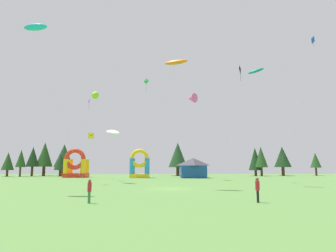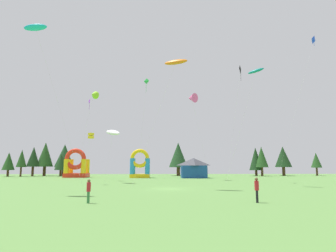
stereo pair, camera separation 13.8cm
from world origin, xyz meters
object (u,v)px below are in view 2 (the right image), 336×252
object	(u,v)px
kite_green_diamond	(146,83)
kite_yellow_box	(91,136)
person_far_side	(257,188)
inflatable_blue_arch	(140,167)
kite_cyan_parafoil	(35,28)
kite_orange_parafoil	(176,62)
kite_white_parafoil	(113,132)
kite_purple_diamond	(90,102)
festival_tent	(194,168)
kite_lime_delta	(94,95)
inflatable_orange_dome	(76,167)
kite_teal_parafoil	(256,71)
kite_pink_delta	(192,98)
kite_blue_diamond	(314,41)
person_near_camera	(89,189)
kite_black_diamond	(241,70)

from	to	relation	value
kite_green_diamond	kite_yellow_box	size ratio (longest dim) A/B	2.53
person_far_side	inflatable_blue_arch	size ratio (longest dim) A/B	0.29
kite_cyan_parafoil	kite_green_diamond	distance (m)	26.64
kite_orange_parafoil	kite_white_parafoil	size ratio (longest dim) A/B	1.81
kite_purple_diamond	festival_tent	size ratio (longest dim) A/B	3.11
kite_lime_delta	person_far_side	world-z (taller)	kite_lime_delta
kite_cyan_parafoil	inflatable_orange_dome	world-z (taller)	kite_cyan_parafoil
kite_purple_diamond	kite_green_diamond	size ratio (longest dim) A/B	0.90
kite_teal_parafoil	inflatable_orange_dome	bearing A→B (deg)	139.09
kite_pink_delta	person_far_side	xyz separation A→B (m)	(0.58, -35.52, -15.41)
kite_purple_diamond	kite_yellow_box	distance (m)	22.16
kite_orange_parafoil	kite_blue_diamond	size ratio (longest dim) A/B	0.58
inflatable_orange_dome	person_near_camera	bearing A→B (deg)	-73.32
kite_green_diamond	festival_tent	xyz separation A→B (m)	(10.46, 11.29, -16.39)
kite_white_parafoil	festival_tent	bearing A→B (deg)	49.53
kite_white_parafoil	kite_pink_delta	world-z (taller)	kite_pink_delta
person_near_camera	kite_pink_delta	bearing A→B (deg)	-56.86
inflatable_orange_dome	kite_blue_diamond	bearing A→B (deg)	-16.78
kite_orange_parafoil	kite_blue_diamond	distance (m)	36.36
kite_lime_delta	inflatable_orange_dome	world-z (taller)	kite_lime_delta
kite_pink_delta	kite_purple_diamond	bearing A→B (deg)	165.81
kite_black_diamond	inflatable_blue_arch	xyz separation A→B (m)	(-18.70, 18.22, -16.89)
kite_lime_delta	kite_white_parafoil	size ratio (longest dim) A/B	1.91
festival_tent	inflatable_blue_arch	bearing A→B (deg)	174.17
inflatable_blue_arch	inflatable_orange_dome	distance (m)	15.27
kite_blue_diamond	inflatable_orange_dome	distance (m)	58.34
kite_lime_delta	person_near_camera	world-z (taller)	kite_lime_delta
kite_lime_delta	kite_white_parafoil	bearing A→B (deg)	-56.46
kite_purple_diamond	kite_green_diamond	bearing A→B (deg)	-35.09
kite_yellow_box	person_near_camera	xyz separation A→B (m)	(5.01, -21.65, -6.18)
kite_white_parafoil	kite_yellow_box	distance (m)	4.54
kite_lime_delta	person_near_camera	bearing A→B (deg)	-77.33
kite_white_parafoil	person_far_side	bearing A→B (deg)	-59.42
kite_teal_parafoil	festival_tent	distance (m)	29.75
kite_cyan_parafoil	kite_black_diamond	world-z (taller)	kite_black_diamond
festival_tent	inflatable_orange_dome	bearing A→B (deg)	172.59
kite_cyan_parafoil	festival_tent	world-z (taller)	kite_cyan_parafoil
kite_black_diamond	person_near_camera	bearing A→B (deg)	-126.86
kite_white_parafoil	kite_black_diamond	world-z (taller)	kite_black_diamond
inflatable_orange_dome	kite_orange_parafoil	bearing A→B (deg)	-57.58
kite_pink_delta	festival_tent	bearing A→B (deg)	81.33
kite_teal_parafoil	kite_pink_delta	world-z (taller)	kite_pink_delta
kite_pink_delta	kite_yellow_box	bearing A→B (deg)	-141.00
kite_cyan_parafoil	inflatable_blue_arch	world-z (taller)	kite_cyan_parafoil
kite_black_diamond	kite_blue_diamond	xyz separation A→B (m)	(16.66, 5.31, 8.11)
kite_pink_delta	inflatable_blue_arch	distance (m)	19.99
kite_orange_parafoil	person_near_camera	world-z (taller)	kite_orange_parafoil
kite_lime_delta	kite_green_diamond	distance (m)	10.44
inflatable_orange_dome	kite_black_diamond	bearing A→B (deg)	-31.27
person_near_camera	kite_teal_parafoil	bearing A→B (deg)	-85.35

